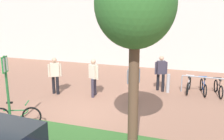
{
  "coord_description": "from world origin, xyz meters",
  "views": [
    {
      "loc": [
        3.82,
        -8.15,
        3.91
      ],
      "look_at": [
        0.59,
        1.63,
        1.36
      ],
      "focal_mm": 40.4,
      "sensor_mm": 36.0,
      "label": 1
    }
  ],
  "objects": [
    {
      "name": "ground_plane",
      "position": [
        0.0,
        0.0,
        0.0
      ],
      "size": [
        60.0,
        60.0,
        0.0
      ],
      "primitive_type": "plane",
      "color": "#936651"
    },
    {
      "name": "tree_sidewalk",
      "position": [
        2.35,
        -1.86,
        3.94
      ],
      "size": [
        2.06,
        2.06,
        5.14
      ],
      "color": "brown",
      "rests_on": "ground"
    },
    {
      "name": "person_casual_tan",
      "position": [
        -2.17,
        1.62,
        0.98
      ],
      "size": [
        0.54,
        0.41,
        1.72
      ],
      "color": "black",
      "rests_on": "ground"
    },
    {
      "name": "person_shirt_blue",
      "position": [
        1.5,
        1.74,
        0.98
      ],
      "size": [
        0.48,
        0.45,
        1.72
      ],
      "color": "black",
      "rests_on": "ground"
    },
    {
      "name": "bollard_steel",
      "position": [
        2.77,
        3.45,
        0.45
      ],
      "size": [
        0.16,
        0.16,
        0.9
      ],
      "primitive_type": "cylinder",
      "color": "#ADADB2",
      "rests_on": "ground"
    },
    {
      "name": "person_suited_navy",
      "position": [
        2.39,
        3.59,
        0.98
      ],
      "size": [
        0.56,
        0.38,
        1.72
      ],
      "color": "black",
      "rests_on": "ground"
    },
    {
      "name": "person_shirt_white",
      "position": [
        -0.37,
        1.89,
        0.98
      ],
      "size": [
        0.55,
        0.47,
        1.72
      ],
      "color": "#383342",
      "rests_on": "ground"
    },
    {
      "name": "bike_at_sign",
      "position": [
        -1.73,
        -1.67,
        0.35
      ],
      "size": [
        1.59,
        0.68,
        0.86
      ],
      "color": "black",
      "rests_on": "ground"
    },
    {
      "name": "planter_strip",
      "position": [
        -0.14,
        -1.89,
        0.08
      ],
      "size": [
        7.0,
        1.1,
        0.16
      ],
      "primitive_type": "cube",
      "color": "#336028",
      "rests_on": "ground"
    },
    {
      "name": "parking_sign_post",
      "position": [
        -1.8,
        -1.89,
        1.6
      ],
      "size": [
        0.12,
        0.36,
        2.45
      ],
      "color": "#2D7238",
      "rests_on": "ground"
    },
    {
      "name": "bike_rack_cluster",
      "position": [
        4.67,
        3.78,
        0.35
      ],
      "size": [
        2.66,
        1.59,
        0.83
      ],
      "color": "#99999E",
      "rests_on": "ground"
    }
  ]
}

